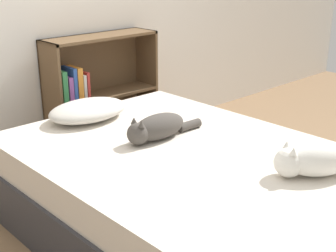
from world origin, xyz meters
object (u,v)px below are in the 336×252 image
at_px(pillow, 88,110).
at_px(cat_light, 314,160).
at_px(bed, 187,195).
at_px(cat_dark, 156,128).
at_px(bookshelf, 95,92).

relative_size(pillow, cat_light, 1.13).
height_order(bed, cat_light, cat_light).
relative_size(cat_dark, bookshelf, 0.57).
bearing_deg(cat_dark, pillow, -79.06).
height_order(cat_light, cat_dark, cat_light).
relative_size(bed, bookshelf, 2.21).
height_order(cat_dark, bookshelf, bookshelf).
bearing_deg(cat_dark, cat_light, 108.49).
height_order(cat_light, bookshelf, bookshelf).
xyz_separation_m(pillow, cat_light, (0.29, -1.33, 0.02)).
relative_size(bed, cat_dark, 3.90).
bearing_deg(pillow, cat_dark, -82.15).
relative_size(pillow, cat_dark, 1.01).
xyz_separation_m(cat_light, cat_dark, (-0.22, 0.80, -0.01)).
distance_m(pillow, cat_dark, 0.53).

